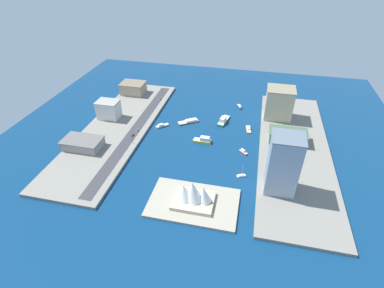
# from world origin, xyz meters

# --- Properties ---
(ground_plane) EXTENTS (440.00, 440.00, 0.00)m
(ground_plane) POSITION_xyz_m (0.00, 0.00, 0.00)
(ground_plane) COLOR navy
(quay_west) EXTENTS (70.00, 240.00, 2.77)m
(quay_west) POSITION_xyz_m (-97.47, 0.00, 1.39)
(quay_west) COLOR gray
(quay_west) RESTS_ON ground_plane
(quay_east) EXTENTS (70.00, 240.00, 2.77)m
(quay_east) POSITION_xyz_m (97.47, 0.00, 1.39)
(quay_east) COLOR gray
(quay_east) RESTS_ON ground_plane
(peninsula_point) EXTENTS (73.10, 46.24, 2.00)m
(peninsula_point) POSITION_xyz_m (-12.57, 95.32, 1.00)
(peninsula_point) COLOR #A89E89
(peninsula_point) RESTS_ON ground_plane
(road_strip) EXTENTS (11.82, 228.00, 0.15)m
(road_strip) POSITION_xyz_m (75.27, 0.00, 2.85)
(road_strip) COLOR #38383D
(road_strip) RESTS_ON quay_east
(patrol_launch_navy) EXTENTS (7.64, 12.85, 3.84)m
(patrol_launch_navy) POSITION_xyz_m (-33.92, -83.39, 1.43)
(patrol_launch_navy) COLOR #1E284C
(patrol_launch_navy) RESTS_ON ground_plane
(tugboat_red) EXTENTS (9.80, 9.20, 3.83)m
(tugboat_red) POSITION_xyz_m (-46.95, 15.57, 1.35)
(tugboat_red) COLOR red
(tugboat_red) RESTS_ON ground_plane
(ferry_green_doubledeck) EXTENTS (12.89, 27.92, 7.28)m
(ferry_green_doubledeck) POSITION_xyz_m (-18.80, -41.56, 2.48)
(ferry_green_doubledeck) COLOR #2D8C4C
(ferry_green_doubledeck) RESTS_ON ground_plane
(yacht_sleek_gray) EXTENTS (14.71, 13.61, 3.71)m
(yacht_sleek_gray) POSITION_xyz_m (49.31, -15.52, 1.33)
(yacht_sleek_gray) COLOR #999EA3
(yacht_sleek_gray) RESTS_ON ground_plane
(barge_flat_brown) EXTENTS (25.09, 20.28, 3.22)m
(barge_flat_brown) POSITION_xyz_m (21.08, -32.15, 1.27)
(barge_flat_brown) COLOR brown
(barge_flat_brown) RESTS_ON ground_plane
(water_taxi_orange) EXTENTS (7.15, 17.08, 3.06)m
(water_taxi_orange) POSITION_xyz_m (-49.15, -30.44, 1.10)
(water_taxi_orange) COLOR orange
(water_taxi_orange) RESTS_ON ground_plane
(sailboat_small_white) EXTENTS (8.87, 6.08, 12.95)m
(sailboat_small_white) POSITION_xyz_m (-48.04, 52.52, 0.96)
(sailboat_small_white) COLOR white
(sailboat_small_white) RESTS_ON ground_plane
(ferry_yellow_fast) EXTENTS (20.35, 7.36, 6.53)m
(ferry_yellow_fast) POSITION_xyz_m (-3.20, 5.21, 2.54)
(ferry_yellow_fast) COLOR yellow
(ferry_yellow_fast) RESTS_ON ground_plane
(terminal_long_green) EXTENTS (39.50, 23.04, 11.91)m
(terminal_long_green) POSITION_xyz_m (-90.46, -12.80, 8.76)
(terminal_long_green) COLOR slate
(terminal_long_green) RESTS_ON quay_west
(tower_tall_glass) EXTENTS (25.54, 23.39, 53.11)m
(tower_tall_glass) POSITION_xyz_m (-80.18, 64.53, 29.36)
(tower_tall_glass) COLOR #8C9EB2
(tower_tall_glass) RESTS_ON quay_west
(office_block_beige) EXTENTS (31.99, 27.53, 36.81)m
(office_block_beige) POSITION_xyz_m (-80.35, -63.45, 21.21)
(office_block_beige) COLOR #C6B793
(office_block_beige) RESTS_ON quay_west
(apartment_midrise_tan) EXTENTS (32.30, 25.10, 15.22)m
(apartment_midrise_tan) POSITION_xyz_m (113.67, -88.48, 10.41)
(apartment_midrise_tan) COLOR tan
(apartment_midrise_tan) RESTS_ON quay_east
(hotel_broad_white) EXTENTS (25.71, 19.17, 21.19)m
(hotel_broad_white) POSITION_xyz_m (115.79, -18.02, 13.40)
(hotel_broad_white) COLOR silver
(hotel_broad_white) RESTS_ON quay_east
(carpark_squat_concrete) EXTENTS (39.58, 24.21, 9.77)m
(carpark_squat_concrete) POSITION_xyz_m (114.44, 45.91, 7.69)
(carpark_squat_concrete) COLOR gray
(carpark_squat_concrete) RESTS_ON quay_east
(van_white) EXTENTS (1.95, 4.59, 1.49)m
(van_white) POSITION_xyz_m (72.35, 3.77, 3.66)
(van_white) COLOR black
(van_white) RESTS_ON road_strip
(pickup_red) EXTENTS (1.94, 4.34, 1.61)m
(pickup_red) POSITION_xyz_m (73.44, 14.19, 3.71)
(pickup_red) COLOR black
(pickup_red) RESTS_ON road_strip
(taxi_yellow_cab) EXTENTS (1.85, 4.92, 1.60)m
(taxi_yellow_cab) POSITION_xyz_m (71.95, -77.41, 3.71)
(taxi_yellow_cab) COLOR black
(taxi_yellow_cab) RESTS_ON road_strip
(traffic_light_waterfront) EXTENTS (0.36, 0.36, 6.50)m
(traffic_light_waterfront) POSITION_xyz_m (67.76, 27.58, 7.11)
(traffic_light_waterfront) COLOR black
(traffic_light_waterfront) RESTS_ON quay_east
(opera_landmark) EXTENTS (33.54, 26.42, 21.51)m
(opera_landmark) POSITION_xyz_m (-12.28, 95.32, 10.14)
(opera_landmark) COLOR #BCAD93
(opera_landmark) RESTS_ON peninsula_point
(park_tree_cluster) EXTENTS (14.62, 22.21, 9.53)m
(park_tree_cluster) POSITION_xyz_m (-97.68, -11.45, 8.71)
(park_tree_cluster) COLOR brown
(park_tree_cluster) RESTS_ON quay_west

